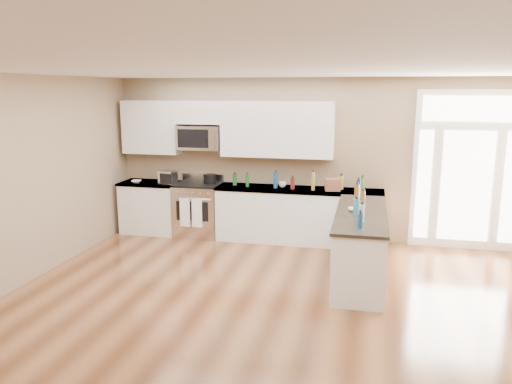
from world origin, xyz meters
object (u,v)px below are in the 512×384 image
at_px(kitchen_range, 198,209).
at_px(toaster_oven, 168,177).
at_px(peninsula_cabinet, 360,247).
at_px(stockpot, 210,178).

xyz_separation_m(kitchen_range, toaster_oven, (-0.52, -0.11, 0.58)).
bearing_deg(peninsula_cabinet, stockpot, 150.45).
distance_m(stockpot, toaster_oven, 0.75).
bearing_deg(stockpot, toaster_oven, -165.08).
height_order(peninsula_cabinet, kitchen_range, kitchen_range).
bearing_deg(kitchen_range, toaster_oven, -167.64).
height_order(peninsula_cabinet, toaster_oven, toaster_oven).
bearing_deg(stockpot, kitchen_range, -158.72).
relative_size(kitchen_range, toaster_oven, 3.86).
bearing_deg(kitchen_range, peninsula_cabinet, -26.59).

